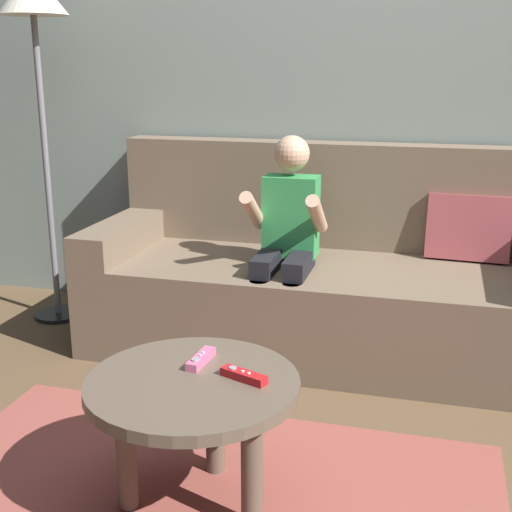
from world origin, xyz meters
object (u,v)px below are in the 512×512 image
coffee_table (194,400)px  game_remote_pink_near_edge (201,359)px  person_seated_on_couch (286,236)px  game_remote_red_center (244,376)px  couch (322,281)px  floor_lamp (34,21)px

coffee_table → game_remote_pink_near_edge: game_remote_pink_near_edge is taller
coffee_table → game_remote_pink_near_edge: 0.13m
person_seated_on_couch → game_remote_pink_near_edge: (-0.03, -0.99, -0.13)m
game_remote_pink_near_edge → coffee_table: bearing=-82.8°
coffee_table → game_remote_red_center: size_ratio=4.18×
couch → floor_lamp: bearing=-179.6°
game_remote_red_center → floor_lamp: floor_lamp is taller
couch → coffee_table: bearing=-96.4°
couch → game_remote_red_center: size_ratio=14.03×
coffee_table → game_remote_pink_near_edge: bearing=97.2°
coffee_table → floor_lamp: 2.07m
game_remote_pink_near_edge → person_seated_on_couch: bearing=88.2°
person_seated_on_couch → game_remote_red_center: bearing=-83.6°
game_remote_red_center → floor_lamp: bearing=137.2°
coffee_table → game_remote_red_center: game_remote_red_center is taller
couch → floor_lamp: floor_lamp is taller
game_remote_red_center → floor_lamp: 2.10m
floor_lamp → game_remote_pink_near_edge: bearing=-44.4°
person_seated_on_couch → game_remote_red_center: (0.12, -1.07, -0.13)m
game_remote_pink_near_edge → floor_lamp: size_ratio=0.09×
floor_lamp → game_remote_red_center: bearing=-42.8°
couch → person_seated_on_couch: person_seated_on_couch is taller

